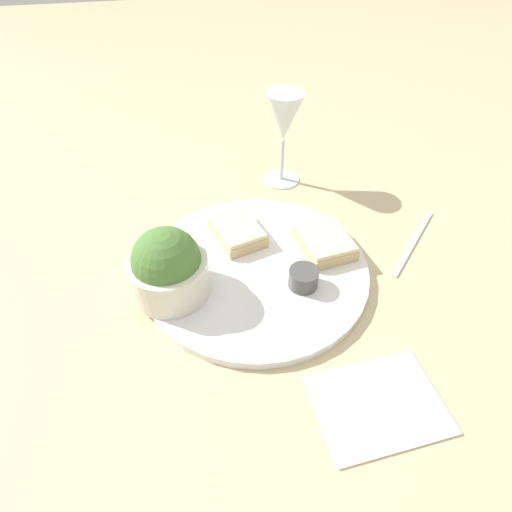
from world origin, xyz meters
TOP-DOWN VIEW (x-y plane):
  - ground_plane at (0.00, 0.00)m, footprint 4.00×4.00m
  - dinner_plate at (0.00, 0.00)m, footprint 0.35×0.35m
  - salad_bowl at (0.02, -0.13)m, footprint 0.11×0.11m
  - sauce_ramekin at (0.06, 0.06)m, footprint 0.04×0.04m
  - cheese_toast_near at (-0.02, 0.12)m, footprint 0.11×0.09m
  - cheese_toast_far at (-0.07, -0.02)m, footprint 0.11×0.09m
  - wine_glass at (-0.25, 0.11)m, footprint 0.07×0.07m
  - napkin at (0.25, 0.10)m, footprint 0.12×0.15m
  - fork at (-0.01, 0.28)m, footprint 0.14×0.15m

SIDE VIEW (x-z plane):
  - ground_plane at x=0.00m, z-range 0.00..0.00m
  - napkin at x=0.25m, z-range 0.00..0.01m
  - fork at x=-0.01m, z-range 0.00..0.01m
  - dinner_plate at x=0.00m, z-range 0.00..0.01m
  - cheese_toast_near at x=-0.02m, z-range 0.01..0.04m
  - cheese_toast_far at x=-0.07m, z-range 0.01..0.04m
  - sauce_ramekin at x=0.06m, z-range 0.02..0.05m
  - salad_bowl at x=0.02m, z-range 0.01..0.12m
  - wine_glass at x=-0.25m, z-range 0.04..0.22m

